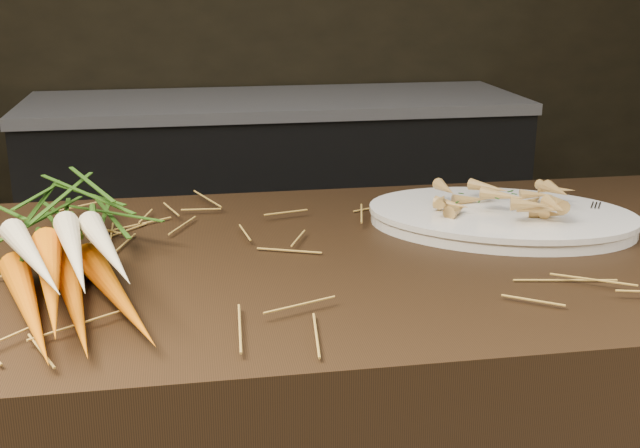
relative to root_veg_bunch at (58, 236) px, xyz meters
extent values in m
cube|color=black|center=(0.51, 1.89, -0.55)|extent=(1.80, 0.60, 0.80)
cube|color=#99999E|center=(0.51, 1.89, -0.13)|extent=(1.82, 0.62, 0.04)
cone|color=#CD5B00|center=(-0.01, -0.17, -0.03)|extent=(0.12, 0.31, 0.04)
cone|color=#CD5B00|center=(0.04, -0.16, -0.03)|extent=(0.10, 0.31, 0.04)
cone|color=#CD5B00|center=(0.09, -0.15, -0.03)|extent=(0.14, 0.31, 0.04)
cone|color=#CD5B00|center=(0.02, -0.18, 0.00)|extent=(0.09, 0.31, 0.04)
cone|color=beige|center=(0.00, -0.16, 0.02)|extent=(0.13, 0.28, 0.05)
cone|color=beige|center=(0.04, -0.16, 0.03)|extent=(0.09, 0.29, 0.04)
cone|color=beige|center=(0.08, -0.14, 0.02)|extent=(0.10, 0.29, 0.05)
ellipsoid|color=#37711E|center=(-0.02, 0.10, 0.00)|extent=(0.24, 0.30, 0.10)
cube|color=silver|center=(0.79, 0.01, -0.03)|extent=(0.10, 0.14, 0.00)
camera|label=1|loc=(0.18, -1.06, 0.34)|focal=45.00mm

